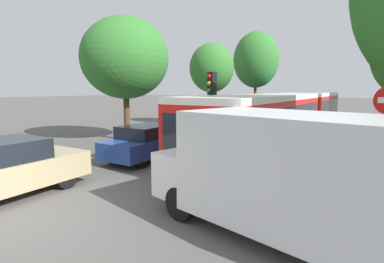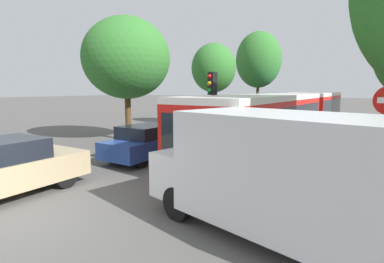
% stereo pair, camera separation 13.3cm
% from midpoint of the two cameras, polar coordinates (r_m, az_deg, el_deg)
% --- Properties ---
extents(ground_plane, '(200.00, 200.00, 0.00)m').
position_cam_midpoint_polar(ground_plane, '(7.36, -30.97, -14.91)').
color(ground_plane, '#565451').
extents(articulated_bus, '(2.81, 16.92, 2.51)m').
position_cam_midpoint_polar(articulated_bus, '(15.56, 17.15, 3.00)').
color(articulated_bus, red).
rests_on(articulated_bus, ground).
extents(city_bus_rear, '(2.96, 11.21, 2.39)m').
position_cam_midpoint_polar(city_bus_rear, '(29.36, 18.20, 5.07)').
color(city_bus_rear, silver).
rests_on(city_bus_rear, ground).
extents(queued_car_blue, '(1.83, 3.95, 1.35)m').
position_cam_midpoint_polar(queued_car_blue, '(11.84, -8.69, -1.97)').
color(queued_car_blue, '#284799').
rests_on(queued_car_blue, ground).
extents(queued_car_silver, '(2.09, 4.52, 1.54)m').
position_cam_midpoint_polar(queued_car_silver, '(15.85, 3.94, 1.01)').
color(queued_car_silver, '#B7BABF').
rests_on(queued_car_silver, ground).
extents(white_van, '(5.28, 2.85, 2.31)m').
position_cam_midpoint_polar(white_van, '(5.73, 16.48, -7.36)').
color(white_van, silver).
rests_on(white_van, ground).
extents(traffic_light, '(0.38, 0.40, 3.40)m').
position_cam_midpoint_polar(traffic_light, '(12.17, 3.42, 6.98)').
color(traffic_light, '#56595E').
rests_on(traffic_light, ground).
extents(tree_left_mid, '(4.53, 4.53, 6.43)m').
position_cam_midpoint_polar(tree_left_mid, '(16.37, -12.87, 13.44)').
color(tree_left_mid, '#51381E').
rests_on(tree_left_mid, ground).
extents(tree_left_far, '(3.32, 3.32, 6.11)m').
position_cam_midpoint_polar(tree_left_far, '(22.91, 3.59, 11.92)').
color(tree_left_far, '#51381E').
rests_on(tree_left_far, ground).
extents(tree_left_distant, '(4.30, 4.30, 8.13)m').
position_cam_midpoint_polar(tree_left_distant, '(30.02, 11.97, 13.19)').
color(tree_left_distant, '#51381E').
rests_on(tree_left_distant, ground).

